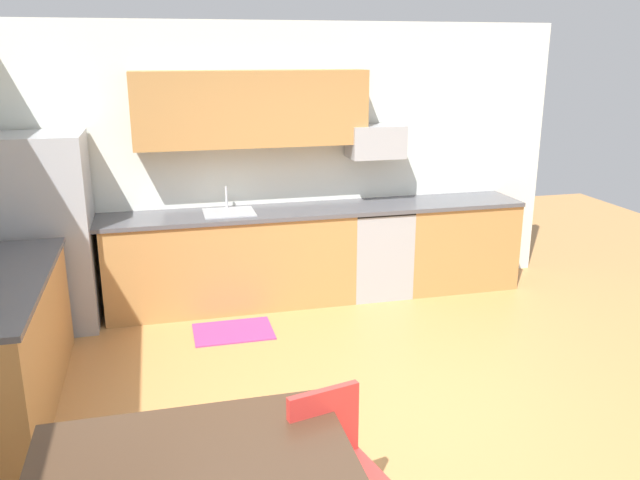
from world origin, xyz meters
TOP-DOWN VIEW (x-y plane):
  - ground_plane at (0.00, 0.00)m, footprint 12.00×12.00m
  - wall_back at (0.00, 2.65)m, footprint 5.80×0.10m
  - cabinet_run_back at (-0.56, 2.30)m, footprint 2.37×0.60m
  - cabinet_run_back_right at (1.81, 2.30)m, footprint 1.18×0.60m
  - cabinet_run_left at (-2.30, 0.80)m, footprint 0.60×2.00m
  - countertop_back at (0.00, 2.30)m, footprint 4.80×0.64m
  - upper_cabinets_back at (-0.30, 2.43)m, footprint 2.20×0.34m
  - refrigerator at (-2.18, 2.22)m, footprint 0.76×0.70m
  - oven_range at (0.92, 2.30)m, footprint 0.60×0.60m
  - microwave at (0.92, 2.40)m, footprint 0.54×0.36m
  - sink_basin at (-0.57, 2.30)m, footprint 0.48×0.40m
  - sink_faucet at (-0.57, 2.48)m, footprint 0.02×0.02m
  - dining_table at (-1.14, -1.23)m, footprint 1.40×0.90m
  - chair_near_table at (-0.47, -1.11)m, footprint 0.48×0.48m
  - floor_mat at (-0.64, 1.65)m, footprint 0.70×0.50m

SIDE VIEW (x-z plane):
  - ground_plane at x=0.00m, z-range 0.00..0.00m
  - floor_mat at x=-0.64m, z-range 0.00..0.01m
  - cabinet_run_back at x=-0.56m, z-range 0.00..0.90m
  - cabinet_run_back_right at x=1.81m, z-range 0.00..0.90m
  - cabinet_run_left at x=-2.30m, z-range 0.00..0.90m
  - oven_range at x=0.92m, z-range 0.00..0.91m
  - chair_near_table at x=-0.47m, z-range 0.08..0.93m
  - dining_table at x=-1.14m, z-range 0.30..1.03m
  - refrigerator at x=-2.18m, z-range 0.00..1.75m
  - sink_basin at x=-0.57m, z-range 0.81..0.95m
  - countertop_back at x=0.00m, z-range 0.90..0.94m
  - sink_faucet at x=-0.57m, z-range 0.92..1.16m
  - wall_back at x=0.00m, z-range 0.00..2.70m
  - microwave at x=0.92m, z-range 1.40..1.72m
  - upper_cabinets_back at x=-0.30m, z-range 1.55..2.25m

